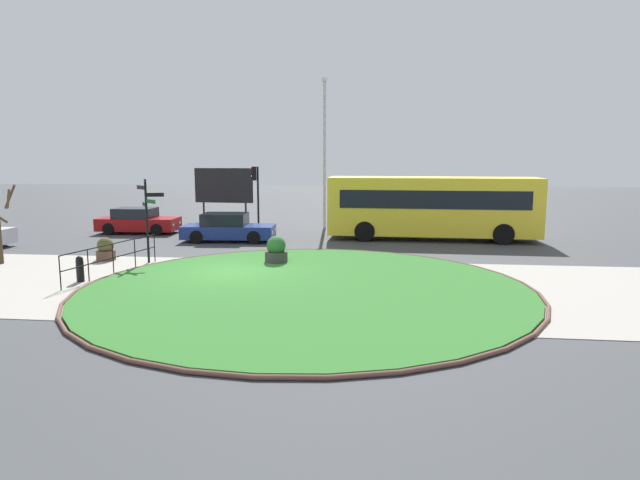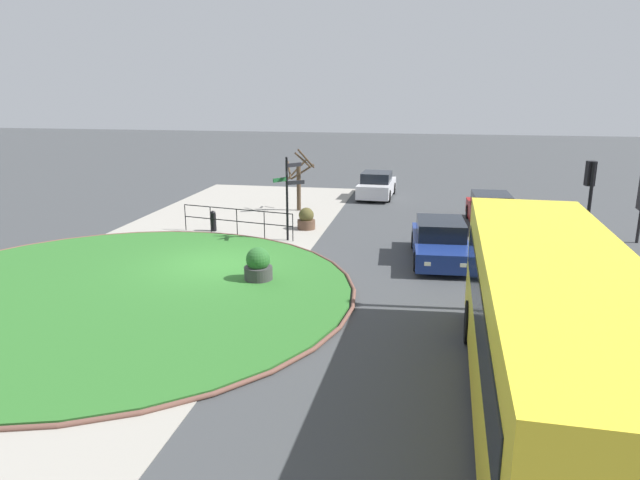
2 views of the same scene
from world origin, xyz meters
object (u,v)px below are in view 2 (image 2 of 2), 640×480
signpost_directional (288,191)px  car_trailing (377,186)px  planter_kerbside (306,220)px  bollard_foreground (213,221)px  bus_yellow (553,338)px  car_near_lane (491,211)px  traffic_light_near (589,191)px  planter_near_signpost (258,267)px  street_tree_bare (299,180)px  car_far_lane (440,242)px

signpost_directional → car_trailing: signpost_directional is taller
signpost_directional → planter_kerbside: (-1.95, 0.30, -1.55)m
bollard_foreground → planter_kerbside: 3.88m
bollard_foreground → car_trailing: (-8.93, 5.98, 0.20)m
signpost_directional → bus_yellow: (11.52, 7.46, -0.29)m
car_near_lane → car_trailing: bearing=-137.8°
traffic_light_near → planter_kerbside: traffic_light_near is taller
bus_yellow → car_trailing: bearing=14.7°
car_trailing → planter_near_signpost: 14.98m
signpost_directional → car_trailing: (-9.81, 2.54, -1.31)m
street_tree_bare → planter_kerbside: bearing=17.2°
planter_near_signpost → street_tree_bare: size_ratio=0.36×
bollard_foreground → traffic_light_near: (2.75, 13.74, 2.17)m
signpost_directional → street_tree_bare: bearing=-171.4°
traffic_light_near → planter_near_signpost: bearing=99.0°
bollard_foreground → traffic_light_near: size_ratio=0.25×
planter_kerbside → planter_near_signpost: bearing=-0.2°
signpost_directional → bus_yellow: bearing=32.9°
signpost_directional → bollard_foreground: (-0.88, -3.44, -1.52)m
car_trailing → street_tree_bare: 5.42m
planter_near_signpost → car_near_lane: bearing=139.7°
signpost_directional → car_trailing: bearing=165.5°
signpost_directional → bollard_foreground: signpost_directional is taller
bus_yellow → street_tree_bare: 19.09m
bollard_foreground → street_tree_bare: bearing=151.6°
car_far_lane → traffic_light_near: bearing=82.1°
bus_yellow → planter_near_signpost: bearing=49.5°
car_far_lane → planter_kerbside: 6.49m
signpost_directional → car_trailing: 10.22m
car_far_lane → traffic_light_near: size_ratio=1.28×
bus_yellow → street_tree_bare: bus_yellow is taller
signpost_directional → bollard_foreground: size_ratio=3.72×
traffic_light_near → signpost_directional: bearing=71.4°
signpost_directional → planter_near_signpost: 5.22m
car_near_lane → planter_kerbside: (2.20, -7.72, -0.23)m
bus_yellow → planter_kerbside: bearing=29.7°
planter_near_signpost → traffic_light_near: bearing=107.3°
planter_near_signpost → planter_kerbside: bearing=179.8°
car_far_lane → planter_near_signpost: size_ratio=4.12×
bus_yellow → car_trailing: (-21.33, -4.92, -1.02)m
planter_near_signpost → bollard_foreground: bearing=-147.7°
planter_kerbside → traffic_light_near: bearing=69.1°
planter_near_signpost → street_tree_bare: bearing=-174.0°
traffic_light_near → planter_near_signpost: (3.12, -10.03, -2.12)m
planter_kerbside → street_tree_bare: size_ratio=0.30×
car_near_lane → car_far_lane: (5.65, -2.24, -0.01)m
bus_yellow → planter_kerbside: 15.31m
traffic_light_near → street_tree_bare: 13.51m
car_near_lane → street_tree_bare: size_ratio=1.40×
planter_kerbside → street_tree_bare: (-3.72, -1.15, 1.09)m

